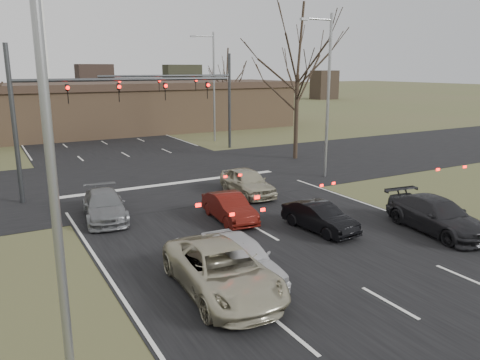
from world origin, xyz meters
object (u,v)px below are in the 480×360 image
object	(u,v)px
car_silver_suv	(222,270)
car_charcoal_sedan	(437,215)
car_white_sedan	(241,258)
car_black_hatch	(320,217)
streetlight_left	(59,138)
car_silver_ahead	(247,182)
building	(106,108)
mast_arm_far	(199,90)
streetlight_right_near	(326,88)
car_red_ahead	(229,207)
mast_arm_near	(80,102)
streetlight_right_far	(212,81)
car_grey_ahead	(104,205)

from	to	relation	value
car_silver_suv	car_charcoal_sedan	xyz separation A→B (m)	(10.50, 0.47, -0.02)
car_white_sedan	car_black_hatch	distance (m)	5.74
streetlight_left	car_charcoal_sedan	world-z (taller)	streetlight_left
car_silver_suv	car_silver_ahead	xyz separation A→B (m)	(6.44, 9.54, -0.01)
building	streetlight_left	size ratio (longest dim) A/B	4.24
building	car_silver_ahead	size ratio (longest dim) A/B	9.84
mast_arm_far	streetlight_left	bearing A→B (deg)	-119.06
car_silver_ahead	streetlight_right_near	bearing A→B (deg)	15.04
car_white_sedan	car_charcoal_sedan	xyz separation A→B (m)	(9.50, -0.14, 0.00)
car_black_hatch	car_white_sedan	bearing A→B (deg)	-160.51
mast_arm_far	car_red_ahead	bearing A→B (deg)	-110.58
car_white_sedan	car_silver_suv	bearing A→B (deg)	-146.19
mast_arm_near	streetlight_left	world-z (taller)	streetlight_left
streetlight_right_near	car_white_sedan	world-z (taller)	streetlight_right_near
building	mast_arm_far	size ratio (longest dim) A/B	3.81
car_silver_suv	mast_arm_near	bearing A→B (deg)	98.49
building	mast_arm_near	distance (m)	26.14
car_black_hatch	car_charcoal_sedan	size ratio (longest dim) A/B	0.74
streetlight_right_far	car_silver_ahead	bearing A→B (deg)	-110.54
car_grey_ahead	car_charcoal_sedan	bearing A→B (deg)	-28.15
building	mast_arm_far	distance (m)	15.75
streetlight_left	building	bearing A→B (deg)	75.55
mast_arm_near	building	bearing A→B (deg)	73.87
mast_arm_near	car_grey_ahead	distance (m)	6.51
building	car_silver_ahead	bearing A→B (deg)	-89.15
streetlight_left	mast_arm_far	bearing A→B (deg)	60.94
mast_arm_far	streetlight_right_far	xyz separation A→B (m)	(3.14, 4.00, 0.57)
car_silver_ahead	car_grey_ahead	bearing A→B (deg)	-174.19
building	car_black_hatch	distance (m)	35.98
mast_arm_near	car_charcoal_sedan	xyz separation A→B (m)	(11.73, -13.44, -4.35)
building	car_red_ahead	distance (m)	32.96
building	mast_arm_far	world-z (taller)	mast_arm_far
mast_arm_near	car_silver_suv	size ratio (longest dim) A/B	2.27
car_grey_ahead	car_red_ahead	xyz separation A→B (m)	(4.92, -3.03, -0.02)
mast_arm_near	car_red_ahead	size ratio (longest dim) A/B	3.22
building	car_white_sedan	bearing A→B (deg)	-97.44
streetlight_right_near	car_grey_ahead	size ratio (longest dim) A/B	2.25
streetlight_right_far	car_grey_ahead	xyz separation A→B (m)	(-14.74, -18.77, -4.94)
mast_arm_far	car_red_ahead	xyz separation A→B (m)	(-6.68, -17.80, -4.40)
mast_arm_far	car_charcoal_sedan	bearing A→B (deg)	-89.23
building	car_white_sedan	xyz separation A→B (m)	(-5.00, -38.30, -1.95)
car_silver_suv	car_charcoal_sedan	bearing A→B (deg)	6.02
mast_arm_far	car_grey_ahead	bearing A→B (deg)	-128.14
mast_arm_near	streetlight_left	distance (m)	17.38
car_grey_ahead	mast_arm_far	bearing A→B (deg)	59.75
car_white_sedan	car_silver_ahead	world-z (taller)	car_silver_ahead
building	car_red_ahead	bearing A→B (deg)	-94.36
car_black_hatch	car_charcoal_sedan	xyz separation A→B (m)	(4.28, -2.52, 0.11)
streetlight_right_near	car_red_ahead	xyz separation A→B (m)	(-9.32, -4.80, -4.97)
car_silver_suv	car_silver_ahead	bearing A→B (deg)	59.44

